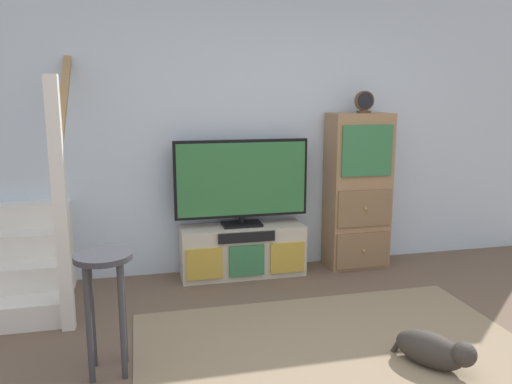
{
  "coord_description": "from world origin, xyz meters",
  "views": [
    {
      "loc": [
        -1.22,
        -2.22,
        1.67
      ],
      "look_at": [
        -0.22,
        2.0,
        0.83
      ],
      "focal_mm": 35.47,
      "sensor_mm": 36.0,
      "label": 1
    }
  ],
  "objects_px": {
    "side_cabinet": "(358,191)",
    "bar_stool_near": "(105,286)",
    "media_console": "(243,251)",
    "dog": "(434,350)",
    "television": "(242,181)",
    "desk_clock": "(364,102)"
  },
  "relations": [
    {
      "from": "television",
      "to": "desk_clock",
      "type": "distance_m",
      "value": 1.36
    },
    {
      "from": "television",
      "to": "desk_clock",
      "type": "xyz_separation_m",
      "value": [
        1.16,
        -0.03,
        0.7
      ]
    },
    {
      "from": "media_console",
      "to": "dog",
      "type": "distance_m",
      "value": 2.05
    },
    {
      "from": "media_console",
      "to": "television",
      "type": "xyz_separation_m",
      "value": [
        -0.0,
        0.02,
        0.66
      ]
    },
    {
      "from": "side_cabinet",
      "to": "bar_stool_near",
      "type": "height_order",
      "value": "side_cabinet"
    },
    {
      "from": "side_cabinet",
      "to": "dog",
      "type": "bearing_deg",
      "value": -99.71
    },
    {
      "from": "television",
      "to": "bar_stool_near",
      "type": "height_order",
      "value": "television"
    },
    {
      "from": "television",
      "to": "side_cabinet",
      "type": "height_order",
      "value": "side_cabinet"
    },
    {
      "from": "television",
      "to": "bar_stool_near",
      "type": "xyz_separation_m",
      "value": [
        -1.14,
        -1.48,
        -0.34
      ]
    },
    {
      "from": "media_console",
      "to": "bar_stool_near",
      "type": "xyz_separation_m",
      "value": [
        -1.14,
        -1.46,
        0.32
      ]
    },
    {
      "from": "media_console",
      "to": "bar_stool_near",
      "type": "height_order",
      "value": "bar_stool_near"
    },
    {
      "from": "television",
      "to": "side_cabinet",
      "type": "distance_m",
      "value": 1.15
    },
    {
      "from": "side_cabinet",
      "to": "dog",
      "type": "relative_size",
      "value": 3.07
    },
    {
      "from": "side_cabinet",
      "to": "bar_stool_near",
      "type": "relative_size",
      "value": 1.98
    },
    {
      "from": "dog",
      "to": "media_console",
      "type": "bearing_deg",
      "value": 113.52
    },
    {
      "from": "media_console",
      "to": "dog",
      "type": "xyz_separation_m",
      "value": [
        0.82,
        -1.87,
        -0.12
      ]
    },
    {
      "from": "desk_clock",
      "to": "dog",
      "type": "height_order",
      "value": "desk_clock"
    },
    {
      "from": "dog",
      "to": "desk_clock",
      "type": "bearing_deg",
      "value": 79.45
    },
    {
      "from": "television",
      "to": "bar_stool_near",
      "type": "distance_m",
      "value": 1.9
    },
    {
      "from": "side_cabinet",
      "to": "television",
      "type": "bearing_deg",
      "value": 179.32
    },
    {
      "from": "desk_clock",
      "to": "bar_stool_near",
      "type": "distance_m",
      "value": 2.92
    },
    {
      "from": "side_cabinet",
      "to": "desk_clock",
      "type": "bearing_deg",
      "value": -30.02
    }
  ]
}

